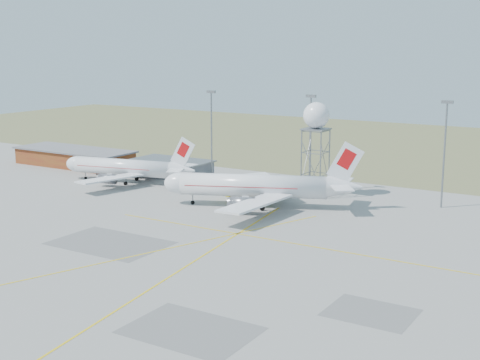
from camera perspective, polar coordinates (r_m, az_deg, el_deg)
The scene contains 12 objects.
ground at distance 84.25m, azimuth -7.82°, elevation -9.95°, with size 400.00×400.00×0.00m, color #979691.
grass_strip at distance 208.75m, azimuth 17.30°, elevation 2.50°, with size 400.00×120.00×0.03m, color #576739.
building_orange at distance 177.37m, azimuth -13.95°, elevation 1.88°, with size 33.00×12.00×4.30m.
building_grey at distance 159.21m, azimuth -5.81°, elevation 1.03°, with size 19.00×10.00×3.90m.
mast_a at distance 153.51m, azimuth -2.45°, elevation 4.50°, with size 2.20×0.50×20.50m.
mast_b at distance 141.16m, azimuth 6.01°, elevation 3.84°, with size 2.20×0.50×20.50m.
mast_c at distance 131.66m, azimuth 17.07°, elevation 2.85°, with size 2.20×0.50×20.50m.
airliner_main at distance 128.01m, azimuth 1.42°, elevation -0.54°, with size 36.82×34.42×13.07m.
airliner_far at distance 152.85m, azimuth -9.72°, elevation 1.03°, with size 32.52×31.13×11.12m.
radar_tower at distance 136.84m, azimuth 6.48°, elevation 3.08°, with size 5.34×5.34×19.35m.
fire_truck at distance 131.73m, azimuth 0.67°, elevation -1.25°, with size 8.78×4.04×3.43m.
baggage_tug at distance 164.93m, azimuth -11.91°, elevation 0.74°, with size 2.78×2.75×1.78m.
Camera 1 is at (50.30, -60.28, 30.56)m, focal length 50.00 mm.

